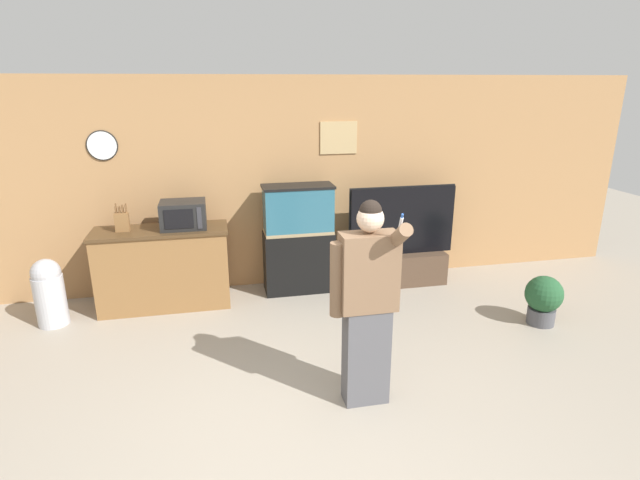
% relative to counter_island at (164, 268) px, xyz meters
% --- Properties ---
extents(ground_plane, '(18.00, 18.00, 0.00)m').
position_rel_counter_island_xyz_m(ground_plane, '(1.20, -2.71, -0.47)').
color(ground_plane, gray).
extents(wall_back_paneled, '(10.00, 0.08, 2.60)m').
position_rel_counter_island_xyz_m(wall_back_paneled, '(1.20, 0.47, 0.83)').
color(wall_back_paneled, '#A87A4C').
rests_on(wall_back_paneled, ground_plane).
extents(counter_island, '(1.49, 0.55, 0.94)m').
position_rel_counter_island_xyz_m(counter_island, '(0.00, 0.00, 0.00)').
color(counter_island, brown).
rests_on(counter_island, ground_plane).
extents(microwave, '(0.50, 0.39, 0.30)m').
position_rel_counter_island_xyz_m(microwave, '(0.27, 0.01, 0.62)').
color(microwave, black).
rests_on(microwave, counter_island).
extents(knife_block, '(0.15, 0.09, 0.31)m').
position_rel_counter_island_xyz_m(knife_block, '(-0.39, 0.01, 0.58)').
color(knife_block, brown).
rests_on(knife_block, counter_island).
extents(aquarium_on_stand, '(0.85, 0.39, 1.34)m').
position_rel_counter_island_xyz_m(aquarium_on_stand, '(1.60, 0.13, 0.20)').
color(aquarium_on_stand, black).
rests_on(aquarium_on_stand, ground_plane).
extents(tv_on_stand, '(1.39, 0.40, 1.28)m').
position_rel_counter_island_xyz_m(tv_on_stand, '(2.93, 0.08, -0.10)').
color(tv_on_stand, '#4C3828').
rests_on(tv_on_stand, ground_plane).
extents(person_standing, '(0.53, 0.40, 1.70)m').
position_rel_counter_island_xyz_m(person_standing, '(1.73, -2.24, 0.41)').
color(person_standing, '#515156').
rests_on(person_standing, ground_plane).
extents(potted_plant, '(0.39, 0.39, 0.54)m').
position_rel_counter_island_xyz_m(potted_plant, '(4.02, -1.33, -0.17)').
color(potted_plant, '#4C4C51').
rests_on(potted_plant, ground_plane).
extents(trash_bin, '(0.31, 0.31, 0.75)m').
position_rel_counter_island_xyz_m(trash_bin, '(-1.17, -0.23, -0.09)').
color(trash_bin, '#B7B7BC').
rests_on(trash_bin, ground_plane).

